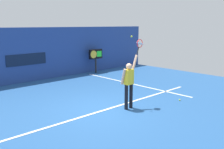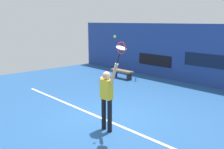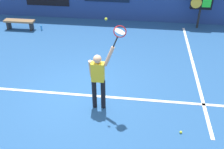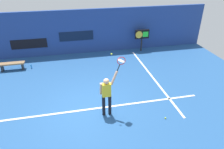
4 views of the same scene
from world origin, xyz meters
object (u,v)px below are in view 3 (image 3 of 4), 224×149
object	(u,v)px
tennis_racket	(119,33)
water_bottle	(41,28)
scoreboard_clock	(201,4)
tennis_ball	(106,19)
court_bench	(20,22)
spare_ball	(181,132)
tennis_player	(98,78)

from	to	relation	value
tennis_racket	water_bottle	world-z (taller)	tennis_racket
scoreboard_clock	tennis_ball	bearing A→B (deg)	-119.00
court_bench	spare_ball	size ratio (longest dim) A/B	20.59
tennis_ball	scoreboard_clock	size ratio (longest dim) A/B	0.05
scoreboard_clock	spare_ball	world-z (taller)	scoreboard_clock
court_bench	spare_ball	world-z (taller)	court_bench
tennis_player	water_bottle	distance (m)	6.21
tennis_ball	scoreboard_clock	xyz separation A→B (m)	(3.41, 6.16, -1.48)
tennis_ball	scoreboard_clock	distance (m)	7.19
tennis_player	water_bottle	size ratio (longest dim) A/B	8.20
tennis_player	spare_ball	xyz separation A→B (m)	(2.23, -0.76, -0.98)
water_bottle	spare_ball	distance (m)	8.18
tennis_ball	water_bottle	world-z (taller)	tennis_ball
spare_ball	tennis_racket	bearing A→B (deg)	155.71
tennis_racket	court_bench	xyz separation A→B (m)	(-5.10, 5.03, -2.00)
court_bench	tennis_ball	bearing A→B (deg)	-45.96
scoreboard_clock	spare_ball	size ratio (longest dim) A/B	22.14
tennis_player	court_bench	xyz separation A→B (m)	(-4.55, 5.02, -0.67)
court_bench	tennis_racket	bearing A→B (deg)	-44.59
court_bench	water_bottle	xyz separation A→B (m)	(1.01, 0.00, -0.22)
spare_ball	scoreboard_clock	bearing A→B (deg)	78.73
tennis_player	scoreboard_clock	bearing A→B (deg)	59.86
tennis_player	scoreboard_clock	size ratio (longest dim) A/B	1.31
water_bottle	spare_ball	size ratio (longest dim) A/B	3.53
tennis_ball	scoreboard_clock	world-z (taller)	tennis_ball
tennis_ball	tennis_racket	bearing A→B (deg)	-16.19
tennis_racket	tennis_player	bearing A→B (deg)	179.55
scoreboard_clock	court_bench	distance (m)	8.31
tennis_racket	court_bench	size ratio (longest dim) A/B	0.45
scoreboard_clock	court_bench	bearing A→B (deg)	-171.49
court_bench	spare_ball	distance (m)	8.92
scoreboard_clock	water_bottle	distance (m)	7.35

